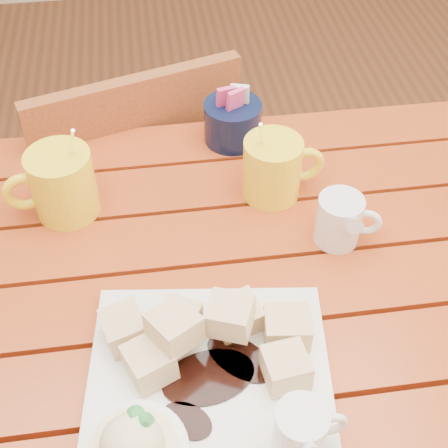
{
  "coord_description": "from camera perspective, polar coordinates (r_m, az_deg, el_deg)",
  "views": [
    {
      "loc": [
        -0.07,
        -0.52,
        1.43
      ],
      "look_at": [
        0.02,
        0.07,
        0.82
      ],
      "focal_mm": 50.0,
      "sensor_mm": 36.0,
      "label": 1
    }
  ],
  "objects": [
    {
      "name": "table",
      "position": [
        0.95,
        -0.35,
        -10.49
      ],
      "size": [
        1.2,
        0.79,
        0.75
      ],
      "color": "maroon",
      "rests_on": "ground"
    },
    {
      "name": "coffee_mug_left",
      "position": [
        0.97,
        -14.71,
        3.62
      ],
      "size": [
        0.14,
        0.1,
        0.16
      ],
      "rotation": [
        0.0,
        0.0,
        0.18
      ],
      "color": "yellow",
      "rests_on": "table"
    },
    {
      "name": "dessert_plate",
      "position": [
        0.74,
        -2.72,
        -15.43
      ],
      "size": [
        0.33,
        0.33,
        0.12
      ],
      "rotation": [
        0.0,
        0.0,
        -0.12
      ],
      "color": "white",
      "rests_on": "table"
    },
    {
      "name": "cream_pitcher",
      "position": [
        0.91,
        10.6,
        0.44
      ],
      "size": [
        0.1,
        0.08,
        0.08
      ],
      "rotation": [
        0.0,
        0.0,
        -0.31
      ],
      "color": "white",
      "rests_on": "table"
    },
    {
      "name": "chair_far",
      "position": [
        1.41,
        -8.11,
        2.3
      ],
      "size": [
        0.49,
        0.49,
        0.84
      ],
      "rotation": [
        0.0,
        0.0,
        3.43
      ],
      "color": "brown",
      "rests_on": "ground"
    },
    {
      "name": "sugar_caddy",
      "position": [
        1.08,
        0.8,
        9.41
      ],
      "size": [
        0.1,
        0.1,
        0.11
      ],
      "color": "black",
      "rests_on": "table"
    },
    {
      "name": "coffee_mug_right",
      "position": [
        0.97,
        4.59,
        5.17
      ],
      "size": [
        0.13,
        0.09,
        0.15
      ],
      "rotation": [
        0.0,
        0.0,
        0.05
      ],
      "color": "yellow",
      "rests_on": "table"
    }
  ]
}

